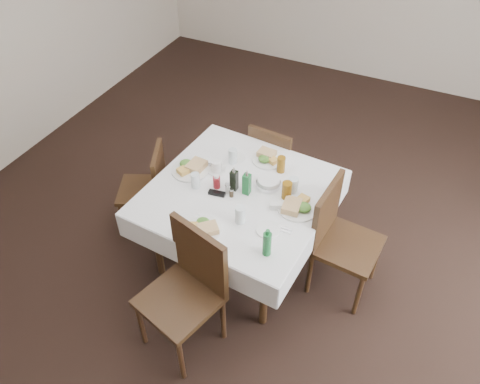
{
  "coord_description": "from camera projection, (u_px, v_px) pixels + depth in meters",
  "views": [
    {
      "loc": [
        0.94,
        -2.54,
        3.18
      ],
      "look_at": [
        -0.18,
        -0.19,
        0.8
      ],
      "focal_mm": 35.0,
      "sensor_mm": 36.0,
      "label": 1
    }
  ],
  "objects": [
    {
      "name": "water_e",
      "position": [
        293.0,
        186.0,
        3.53
      ],
      "size": [
        0.07,
        0.07,
        0.14
      ],
      "color": "silver",
      "rests_on": "dining_table"
    },
    {
      "name": "cutlery_w",
      "position": [
        202.0,
        165.0,
        3.83
      ],
      "size": [
        0.18,
        0.1,
        0.01
      ],
      "color": "silver",
      "rests_on": "dining_table"
    },
    {
      "name": "pepper_shaker",
      "position": [
        231.0,
        193.0,
        3.52
      ],
      "size": [
        0.03,
        0.03,
        0.07
      ],
      "color": "#3C2E1D",
      "rests_on": "dining_table"
    },
    {
      "name": "oil_cruet_green",
      "position": [
        247.0,
        183.0,
        3.51
      ],
      "size": [
        0.05,
        0.05,
        0.23
      ],
      "color": "#15652A",
      "rests_on": "dining_table"
    },
    {
      "name": "side_plate_a",
      "position": [
        237.0,
        157.0,
        3.89
      ],
      "size": [
        0.14,
        0.14,
        0.01
      ],
      "color": "white",
      "rests_on": "dining_table"
    },
    {
      "name": "water_n",
      "position": [
        233.0,
        156.0,
        3.81
      ],
      "size": [
        0.07,
        0.07,
        0.13
      ],
      "color": "silver",
      "rests_on": "dining_table"
    },
    {
      "name": "side_plate_b",
      "position": [
        268.0,
        230.0,
        3.29
      ],
      "size": [
        0.17,
        0.17,
        0.01
      ],
      "color": "white",
      "rests_on": "dining_table"
    },
    {
      "name": "bread_basket",
      "position": [
        269.0,
        183.0,
        3.62
      ],
      "size": [
        0.19,
        0.19,
        0.06
      ],
      "color": "silver",
      "rests_on": "dining_table"
    },
    {
      "name": "water_s",
      "position": [
        240.0,
        215.0,
        3.31
      ],
      "size": [
        0.07,
        0.07,
        0.14
      ],
      "color": "silver",
      "rests_on": "dining_table"
    },
    {
      "name": "green_bottle",
      "position": [
        267.0,
        243.0,
        3.07
      ],
      "size": [
        0.06,
        0.06,
        0.23
      ],
      "color": "#15652A",
      "rests_on": "dining_table"
    },
    {
      "name": "dining_table",
      "position": [
        239.0,
        199.0,
        3.65
      ],
      "size": [
        1.44,
        1.44,
        0.76
      ],
      "color": "#321B13",
      "rests_on": "ground"
    },
    {
      "name": "cutlery_n",
      "position": [
        280.0,
        164.0,
        3.83
      ],
      "size": [
        0.06,
        0.17,
        0.01
      ],
      "color": "silver",
      "rests_on": "dining_table"
    },
    {
      "name": "iced_tea_a",
      "position": [
        281.0,
        164.0,
        3.72
      ],
      "size": [
        0.07,
        0.07,
        0.14
      ],
      "color": "brown",
      "rests_on": "dining_table"
    },
    {
      "name": "meal_south",
      "position": [
        204.0,
        228.0,
        3.28
      ],
      "size": [
        0.27,
        0.27,
        0.06
      ],
      "color": "white",
      "rests_on": "dining_table"
    },
    {
      "name": "salt_shaker",
      "position": [
        228.0,
        188.0,
        3.55
      ],
      "size": [
        0.04,
        0.04,
        0.09
      ],
      "color": "white",
      "rests_on": "dining_table"
    },
    {
      "name": "chair_north",
      "position": [
        273.0,
        160.0,
        4.3
      ],
      "size": [
        0.45,
        0.45,
        0.87
      ],
      "color": "#321B13",
      "rests_on": "ground"
    },
    {
      "name": "chair_south",
      "position": [
        189.0,
        284.0,
        3.17
      ],
      "size": [
        0.59,
        0.59,
        1.02
      ],
      "color": "#321B13",
      "rests_on": "ground"
    },
    {
      "name": "iced_tea_b",
      "position": [
        287.0,
        191.0,
        3.48
      ],
      "size": [
        0.08,
        0.08,
        0.16
      ],
      "color": "brown",
      "rests_on": "dining_table"
    },
    {
      "name": "ketchup_bottle",
      "position": [
        217.0,
        182.0,
        3.59
      ],
      "size": [
        0.06,
        0.06,
        0.12
      ],
      "color": "maroon",
      "rests_on": "dining_table"
    },
    {
      "name": "sunglasses",
      "position": [
        217.0,
        193.0,
        3.55
      ],
      "size": [
        0.13,
        0.06,
        0.03
      ],
      "color": "black",
      "rests_on": "dining_table"
    },
    {
      "name": "meal_west",
      "position": [
        191.0,
        168.0,
        3.76
      ],
      "size": [
        0.31,
        0.31,
        0.07
      ],
      "color": "white",
      "rests_on": "dining_table"
    },
    {
      "name": "room_shell",
      "position": [
        278.0,
        77.0,
        2.98
      ],
      "size": [
        6.04,
        7.04,
        2.8
      ],
      "color": "beige",
      "rests_on": "ground"
    },
    {
      "name": "ground_plane",
      "position": [
        268.0,
        251.0,
        4.14
      ],
      "size": [
        7.0,
        7.0,
        0.0
      ],
      "primitive_type": "plane",
      "color": "black"
    },
    {
      "name": "sugar_caddy",
      "position": [
        277.0,
        205.0,
        3.44
      ],
      "size": [
        0.11,
        0.09,
        0.05
      ],
      "color": "white",
      "rests_on": "dining_table"
    },
    {
      "name": "meal_north",
      "position": [
        267.0,
        158.0,
        3.86
      ],
      "size": [
        0.27,
        0.27,
        0.06
      ],
      "color": "white",
      "rests_on": "dining_table"
    },
    {
      "name": "cutlery_e",
      "position": [
        279.0,
        228.0,
        3.3
      ],
      "size": [
        0.2,
        0.05,
        0.01
      ],
      "color": "silver",
      "rests_on": "dining_table"
    },
    {
      "name": "chair_west",
      "position": [
        150.0,
        184.0,
        4.08
      ],
      "size": [
        0.52,
        0.52,
        0.84
      ],
      "color": "#321B13",
      "rests_on": "ground"
    },
    {
      "name": "chair_east",
      "position": [
        338.0,
        234.0,
        3.54
      ],
      "size": [
        0.51,
        0.51,
        0.98
      ],
      "color": "#321B13",
      "rests_on": "ground"
    },
    {
      "name": "water_w",
      "position": [
        195.0,
        180.0,
        3.59
      ],
      "size": [
        0.07,
        0.07,
        0.13
      ],
      "color": "silver",
      "rests_on": "dining_table"
    },
    {
      "name": "oil_cruet_dark",
      "position": [
        234.0,
        180.0,
        3.55
      ],
      "size": [
        0.05,
        0.05,
        0.22
      ],
      "color": "black",
      "rests_on": "dining_table"
    },
    {
      "name": "cutlery_s",
      "position": [
        192.0,
        223.0,
        3.34
      ],
      "size": [
        0.08,
        0.19,
        0.01
      ],
      "color": "silver",
      "rests_on": "dining_table"
    },
    {
      "name": "meal_east",
      "position": [
        297.0,
        206.0,
        3.43
      ],
      "size": [
        0.31,
        0.31,
        0.07
      ],
      "color": "white",
      "rests_on": "dining_table"
    },
    {
      "name": "coffee_mug",
      "position": [
        217.0,
        167.0,
        3.74
      ],
      "size": [
        0.15,
        0.14,
        0.1
      ],
      "color": "white",
      "rests_on": "dining_table"
    }
  ]
}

